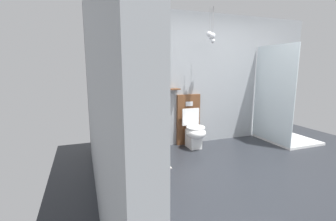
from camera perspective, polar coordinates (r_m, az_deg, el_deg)
name	(u,v)px	position (r m, az deg, el deg)	size (l,w,h in m)	color
ground_plane	(269,179)	(3.77, 23.28, -15.04)	(5.87, 4.95, 0.10)	#23262B
wall_back	(207,79)	(4.89, 9.48, 7.43)	(4.67, 0.59, 2.56)	#999EA3
wall_left	(98,91)	(2.45, -16.57, 4.45)	(0.12, 3.75, 2.56)	#999EA3
bath_mat	(147,166)	(3.78, -5.16, -13.22)	(0.68, 0.44, 0.01)	#9E9993
vanity_sink_left	(137,134)	(4.22, -7.41, -5.60)	(0.72, 0.53, 0.68)	brown
tap_on_left_sink	(134,110)	(4.32, -8.11, 0.04)	(0.03, 0.13, 0.11)	silver
toilet	(192,127)	(4.58, 5.78, -4.11)	(0.48, 0.62, 1.00)	brown
toothbrush_cup	(119,112)	(4.26, -11.71, -0.40)	(0.07, 0.07, 0.21)	silver
soap_dispenser	(150,109)	(4.38, -4.42, 0.33)	(0.06, 0.06, 0.18)	gray
folded_hand_towel	(137,117)	(3.98, -7.56, -1.54)	(0.22, 0.16, 0.04)	white
shower_tray	(281,122)	(5.40, 25.75, -2.48)	(0.92, 1.04, 1.95)	white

